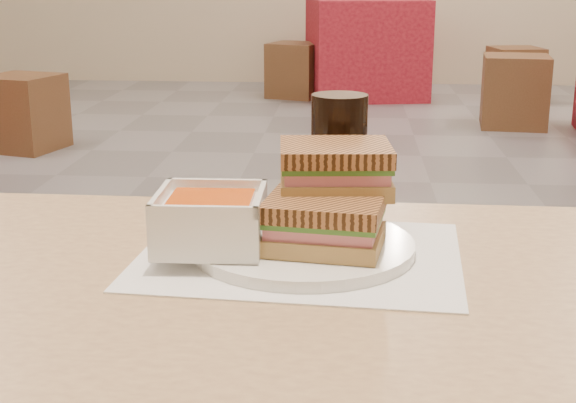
# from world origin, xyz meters

# --- Properties ---
(main_table) EXTENTS (1.21, 0.71, 0.75)m
(main_table) POSITION_xyz_m (0.03, -2.10, 0.64)
(main_table) COLOR tan
(main_table) RESTS_ON ground
(tray_liner) EXTENTS (0.40, 0.32, 0.00)m
(tray_liner) POSITION_xyz_m (0.02, -1.99, 0.75)
(tray_liner) COLOR white
(tray_liner) RESTS_ON main_table
(plate) EXTENTS (0.27, 0.27, 0.01)m
(plate) POSITION_xyz_m (0.03, -1.98, 0.76)
(plate) COLOR white
(plate) RESTS_ON tray_liner
(soup_bowl) EXTENTS (0.13, 0.13, 0.07)m
(soup_bowl) POSITION_xyz_m (-0.08, -2.01, 0.80)
(soup_bowl) COLOR white
(soup_bowl) RESTS_ON plate
(panini_lower) EXTENTS (0.15, 0.13, 0.06)m
(panini_lower) POSITION_xyz_m (0.05, -2.01, 0.80)
(panini_lower) COLOR #A58445
(panini_lower) RESTS_ON plate
(panini_upper) EXTENTS (0.14, 0.12, 0.06)m
(panini_upper) POSITION_xyz_m (0.06, -1.94, 0.85)
(panini_upper) COLOR #A58445
(panini_upper) RESTS_ON panini_lower
(cola_glass) EXTENTS (0.08, 0.08, 0.17)m
(cola_glass) POSITION_xyz_m (0.07, -1.80, 0.83)
(cola_glass) COLOR black
(cola_glass) RESTS_ON main_table
(bg_table_2) EXTENTS (1.08, 1.08, 0.82)m
(bg_table_2) POSITION_xyz_m (0.19, 4.20, 0.41)
(bg_table_2) COLOR #B52536
(bg_table_2) RESTS_ON ground
(bg_chair_0r) EXTENTS (0.49, 0.49, 0.45)m
(bg_chair_0r) POSITION_xyz_m (-1.91, 1.88, 0.23)
(bg_chair_0r) COLOR brown
(bg_chair_0r) RESTS_ON ground
(bg_chair_1l) EXTENTS (0.49, 0.49, 0.49)m
(bg_chair_1l) POSITION_xyz_m (1.21, 2.87, 0.25)
(bg_chair_1l) COLOR brown
(bg_chair_1l) RESTS_ON ground
(bg_chair_2l) EXTENTS (0.52, 0.52, 0.46)m
(bg_chair_2l) POSITION_xyz_m (-0.40, 4.10, 0.23)
(bg_chair_2l) COLOR brown
(bg_chair_2l) RESTS_ON ground
(bg_chair_2r) EXTENTS (0.45, 0.45, 0.44)m
(bg_chair_2r) POSITION_xyz_m (1.43, 4.04, 0.22)
(bg_chair_2r) COLOR brown
(bg_chair_2r) RESTS_ON ground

